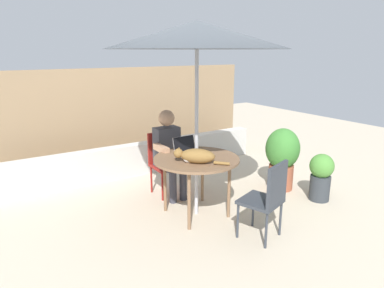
# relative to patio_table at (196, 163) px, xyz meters

# --- Properties ---
(ground_plane) EXTENTS (14.00, 14.00, 0.00)m
(ground_plane) POSITION_rel_patio_table_xyz_m (0.00, 0.00, -0.68)
(ground_plane) COLOR beige
(fence_back) EXTENTS (5.04, 0.08, 1.71)m
(fence_back) POSITION_rel_patio_table_xyz_m (0.00, 2.42, 0.18)
(fence_back) COLOR #937756
(fence_back) RESTS_ON ground
(planter_wall_low) EXTENTS (4.53, 0.20, 0.52)m
(planter_wall_low) POSITION_rel_patio_table_xyz_m (0.00, 1.75, -0.42)
(planter_wall_low) COLOR beige
(planter_wall_low) RESTS_ON ground
(patio_table) EXTENTS (1.04, 1.04, 0.74)m
(patio_table) POSITION_rel_patio_table_xyz_m (0.00, 0.00, 0.00)
(patio_table) COLOR brown
(patio_table) RESTS_ON ground
(patio_umbrella) EXTENTS (2.06, 2.06, 2.31)m
(patio_umbrella) POSITION_rel_patio_table_xyz_m (0.00, 0.00, 1.48)
(patio_umbrella) COLOR #B7B7BC
(patio_umbrella) RESTS_ON ground
(chair_occupied) EXTENTS (0.40, 0.40, 0.88)m
(chair_occupied) POSITION_rel_patio_table_xyz_m (0.00, 0.83, -0.17)
(chair_occupied) COLOR maroon
(chair_occupied) RESTS_ON ground
(chair_empty) EXTENTS (0.51, 0.51, 0.88)m
(chair_empty) POSITION_rel_patio_table_xyz_m (0.31, -0.91, -0.17)
(chair_empty) COLOR #33383F
(chair_empty) RESTS_ON ground
(person_seated) EXTENTS (0.48, 0.48, 1.22)m
(person_seated) POSITION_rel_patio_table_xyz_m (-0.00, 0.68, 0.00)
(person_seated) COLOR #3F3F47
(person_seated) RESTS_ON ground
(laptop) EXTENTS (0.31, 0.27, 0.21)m
(laptop) POSITION_rel_patio_table_xyz_m (-0.02, 0.20, 0.12)
(laptop) COLOR silver
(laptop) RESTS_ON patio_table
(cat) EXTENTS (0.48, 0.50, 0.17)m
(cat) POSITION_rel_patio_table_xyz_m (-0.12, -0.16, 0.14)
(cat) COLOR olive
(cat) RESTS_ON patio_table
(potted_plant_near_fence) EXTENTS (0.49, 0.49, 0.91)m
(potted_plant_near_fence) POSITION_rel_patio_table_xyz_m (1.51, 0.02, -0.17)
(potted_plant_near_fence) COLOR #9E5138
(potted_plant_near_fence) RESTS_ON ground
(potted_plant_by_chair) EXTENTS (0.32, 0.32, 0.65)m
(potted_plant_by_chair) POSITION_rel_patio_table_xyz_m (1.66, -0.56, -0.32)
(potted_plant_by_chair) COLOR #33383D
(potted_plant_by_chair) RESTS_ON ground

